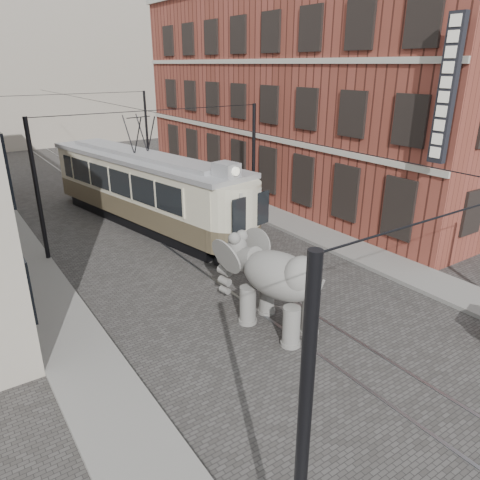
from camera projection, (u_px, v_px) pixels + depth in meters
ground at (235, 279)px, 17.69m from camera, size 120.00×120.00×0.00m
tram_rails at (235, 279)px, 17.68m from camera, size 1.54×80.00×0.02m
sidewalk_right at (343, 245)px, 20.81m from camera, size 2.00×60.00×0.15m
sidewalk_left at (64, 329)px, 14.25m from camera, size 2.00×60.00×0.15m
brick_building at (301, 96)px, 28.21m from camera, size 8.00×26.00×12.00m
distant_block at (17, 73)px, 45.92m from camera, size 28.00×10.00×14.00m
catenary at (170, 180)px, 20.34m from camera, size 11.00×30.20×6.00m
tram at (143, 172)px, 22.88m from camera, size 5.43×14.18×5.51m
elephant at (279, 288)px, 13.95m from camera, size 3.35×5.02×2.84m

